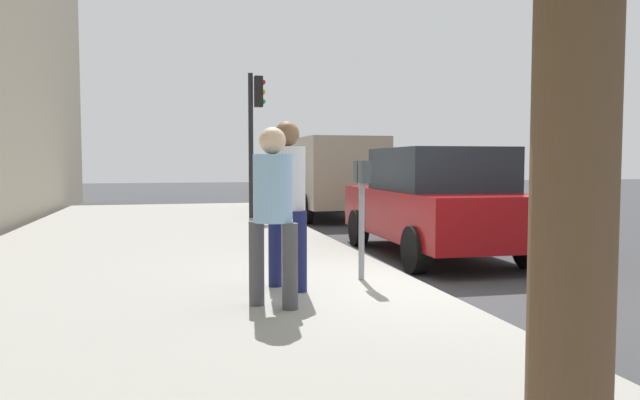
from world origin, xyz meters
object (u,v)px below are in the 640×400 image
at_px(traffic_signal, 255,121).
at_px(parked_sedan_near, 435,202).
at_px(parked_van_far, 325,172).
at_px(pedestrian_bystander, 273,202).
at_px(pedestrian_at_meter, 287,190).
at_px(parking_meter, 362,194).

bearing_deg(traffic_signal, parked_sedan_near, -160.23).
height_order(parked_sedan_near, parked_van_far, parked_van_far).
relative_size(parked_sedan_near, parked_van_far, 0.85).
distance_m(pedestrian_bystander, traffic_signal, 9.59).
bearing_deg(parked_van_far, parked_sedan_near, 179.99).
distance_m(pedestrian_at_meter, parked_van_far, 10.41).
bearing_deg(pedestrian_at_meter, parking_meter, -14.05).
xyz_separation_m(parked_sedan_near, parked_van_far, (7.33, -0.00, 0.36)).
bearing_deg(parked_sedan_near, parked_van_far, -0.01).
relative_size(parking_meter, pedestrian_at_meter, 0.77).
bearing_deg(pedestrian_at_meter, parked_sedan_near, 9.56).
height_order(pedestrian_bystander, traffic_signal, traffic_signal).
xyz_separation_m(parking_meter, pedestrian_bystander, (-1.09, 1.24, -0.01)).
relative_size(pedestrian_bystander, traffic_signal, 0.48).
bearing_deg(parking_meter, traffic_signal, 1.05).
bearing_deg(parked_sedan_near, pedestrian_at_meter, 131.88).
bearing_deg(pedestrian_at_meter, parked_van_far, 41.18).
xyz_separation_m(pedestrian_bystander, traffic_signal, (9.42, -1.08, 1.42)).
relative_size(parked_sedan_near, traffic_signal, 1.23).
distance_m(parked_sedan_near, traffic_signal, 6.59).
distance_m(pedestrian_at_meter, pedestrian_bystander, 0.83).
xyz_separation_m(pedestrian_bystander, parked_van_far, (10.75, -3.24, 0.10)).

